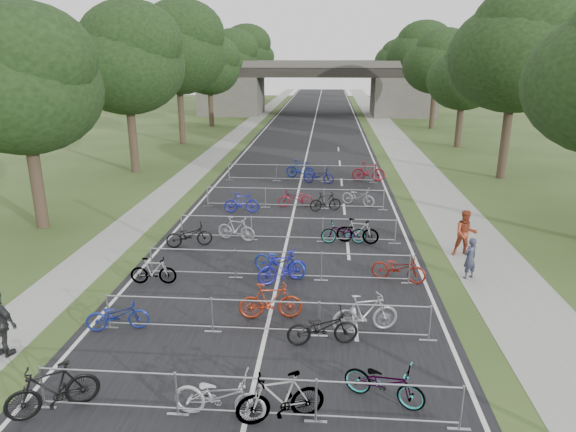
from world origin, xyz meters
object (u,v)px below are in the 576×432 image
overpass_bridge (316,88)px  pedestrian_c (0,324)px  pedestrian_b (466,234)px  pedestrian_a (470,258)px

overpass_bridge → pedestrian_c: overpass_bridge is taller
pedestrian_b → pedestrian_c: pedestrian_c is taller
pedestrian_c → pedestrian_a: bearing=-140.2°
overpass_bridge → pedestrian_a: bearing=-82.7°
pedestrian_b → pedestrian_c: size_ratio=0.99×
overpass_bridge → pedestrian_b: 51.72m
pedestrian_b → pedestrian_a: bearing=-99.4°
overpass_bridge → pedestrian_c: bearing=-96.5°
pedestrian_c → overpass_bridge: bearing=-80.7°
pedestrian_a → pedestrian_b: bearing=-129.0°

